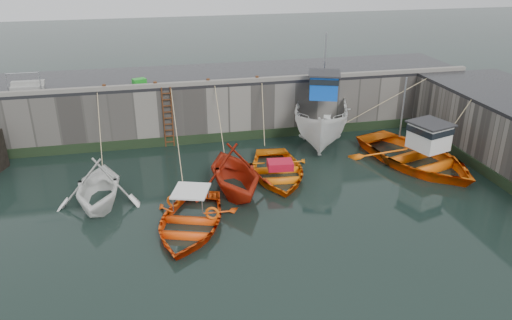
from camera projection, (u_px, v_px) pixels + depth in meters
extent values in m
plane|color=black|center=(243.00, 243.00, 17.94)|extent=(120.00, 120.00, 0.00)
cube|color=slate|center=(201.00, 102.00, 28.51)|extent=(30.00, 5.00, 3.00)
cube|color=black|center=(199.00, 75.00, 27.88)|extent=(30.00, 5.00, 0.16)
cube|color=slate|center=(205.00, 83.00, 25.70)|extent=(30.00, 0.30, 0.20)
cube|color=black|center=(207.00, 138.00, 26.74)|extent=(30.00, 0.08, 0.50)
cube|color=black|center=(493.00, 176.00, 22.45)|extent=(0.08, 15.00, 0.50)
cylinder|color=#3F1E0F|center=(164.00, 118.00, 25.72)|extent=(0.07, 0.07, 3.20)
cylinder|color=#3F1E0F|center=(172.00, 117.00, 25.81)|extent=(0.07, 0.07, 3.20)
cube|color=#3F1E0F|center=(170.00, 142.00, 26.29)|extent=(0.44, 0.06, 0.05)
cube|color=#3F1E0F|center=(169.00, 136.00, 26.16)|extent=(0.44, 0.06, 0.05)
cube|color=#3F1E0F|center=(169.00, 130.00, 26.03)|extent=(0.44, 0.06, 0.05)
cube|color=#3F1E0F|center=(168.00, 124.00, 25.90)|extent=(0.44, 0.06, 0.05)
cube|color=#3F1E0F|center=(168.00, 118.00, 25.76)|extent=(0.44, 0.06, 0.05)
cube|color=#3F1E0F|center=(168.00, 112.00, 25.63)|extent=(0.44, 0.06, 0.05)
cube|color=#3F1E0F|center=(167.00, 106.00, 25.50)|extent=(0.44, 0.06, 0.05)
cube|color=#3F1E0F|center=(167.00, 100.00, 25.37)|extent=(0.44, 0.06, 0.05)
cube|color=#3F1E0F|center=(166.00, 93.00, 25.23)|extent=(0.44, 0.06, 0.05)
imported|color=white|center=(100.00, 203.00, 20.63)|extent=(3.92, 4.46, 2.23)
imported|color=#F1490C|center=(190.00, 227.00, 18.90)|extent=(4.87, 5.76, 1.02)
imported|color=#B7270F|center=(235.00, 191.00, 21.65)|extent=(4.44, 5.00, 2.43)
imported|color=orange|center=(277.00, 176.00, 23.07)|extent=(4.08, 5.34, 1.03)
imported|color=white|center=(322.00, 120.00, 26.86)|extent=(5.28, 8.11, 2.93)
cube|color=blue|center=(324.00, 86.00, 25.49)|extent=(1.83, 1.89, 1.20)
cube|color=black|center=(324.00, 79.00, 25.35)|extent=(1.90, 1.96, 0.28)
cube|color=#262628|center=(325.00, 73.00, 25.23)|extent=(2.08, 2.14, 0.08)
cylinder|color=#A5A8AD|center=(325.00, 60.00, 26.76)|extent=(0.08, 0.08, 3.00)
imported|color=orange|center=(416.00, 158.00, 24.12)|extent=(6.59, 7.85, 1.39)
cube|color=white|center=(429.00, 136.00, 23.13)|extent=(1.78, 1.85, 1.20)
cube|color=black|center=(430.00, 129.00, 22.99)|extent=(1.86, 1.92, 0.28)
cube|color=#262628|center=(431.00, 123.00, 22.87)|extent=(2.03, 2.10, 0.08)
cylinder|color=#A5A8AD|center=(403.00, 108.00, 24.19)|extent=(0.08, 0.08, 3.00)
cube|color=#1B9620|center=(139.00, 81.00, 25.83)|extent=(0.77, 0.64, 0.27)
cylinder|color=#A5A8AD|center=(7.00, 83.00, 24.06)|extent=(0.05, 0.05, 1.00)
cylinder|color=#A5A8AD|center=(40.00, 82.00, 24.36)|extent=(0.05, 0.05, 1.00)
cylinder|color=#A5A8AD|center=(22.00, 73.00, 24.02)|extent=(1.50, 0.05, 0.05)
cube|color=gray|center=(27.00, 88.00, 24.82)|extent=(1.60, 0.35, 0.18)
cube|color=gray|center=(28.00, 83.00, 25.06)|extent=(1.60, 0.35, 0.18)
cylinder|color=#3F1E0F|center=(104.00, 87.00, 24.79)|extent=(0.18, 0.18, 0.28)
cylinder|color=#3F1E0F|center=(155.00, 84.00, 25.28)|extent=(0.18, 0.18, 0.28)
cylinder|color=#3F1E0F|center=(208.00, 81.00, 25.82)|extent=(0.18, 0.18, 0.28)
cylinder|color=#3F1E0F|center=(257.00, 79.00, 26.33)|extent=(0.18, 0.18, 0.28)
cylinder|color=#3F1E0F|center=(315.00, 75.00, 26.97)|extent=(0.18, 0.18, 0.28)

